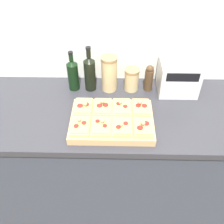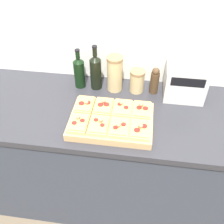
{
  "view_description": "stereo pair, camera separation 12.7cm",
  "coord_description": "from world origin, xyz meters",
  "px_view_note": "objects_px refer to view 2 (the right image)",
  "views": [
    {
      "loc": [
        0.08,
        -0.85,
        1.99
      ],
      "look_at": [
        0.06,
        0.23,
        1.0
      ],
      "focal_mm": 42.0,
      "sensor_mm": 36.0,
      "label": 1
    },
    {
      "loc": [
        0.21,
        -0.84,
        1.99
      ],
      "look_at": [
        0.06,
        0.23,
        1.0
      ],
      "focal_mm": 42.0,
      "sensor_mm": 36.0,
      "label": 2
    }
  ],
  "objects_px": {
    "wine_bottle": "(96,71)",
    "grain_jar_tall": "(115,74)",
    "cutting_board": "(111,121)",
    "grain_jar_short": "(137,81)",
    "olive_oil_bottle": "(79,72)",
    "pepper_mill": "(155,81)",
    "toaster_oven": "(185,82)"
  },
  "relations": [
    {
      "from": "wine_bottle",
      "to": "grain_jar_tall",
      "type": "bearing_deg",
      "value": 0.0
    },
    {
      "from": "cutting_board",
      "to": "grain_jar_tall",
      "type": "xyz_separation_m",
      "value": [
        -0.02,
        0.33,
        0.1
      ]
    },
    {
      "from": "cutting_board",
      "to": "grain_jar_short",
      "type": "distance_m",
      "value": 0.35
    },
    {
      "from": "olive_oil_bottle",
      "to": "grain_jar_tall",
      "type": "xyz_separation_m",
      "value": [
        0.23,
        0.0,
        0.01
      ]
    },
    {
      "from": "wine_bottle",
      "to": "pepper_mill",
      "type": "xyz_separation_m",
      "value": [
        0.37,
        0.0,
        -0.04
      ]
    },
    {
      "from": "wine_bottle",
      "to": "grain_jar_short",
      "type": "height_order",
      "value": "wine_bottle"
    },
    {
      "from": "grain_jar_tall",
      "to": "pepper_mill",
      "type": "height_order",
      "value": "grain_jar_tall"
    },
    {
      "from": "cutting_board",
      "to": "toaster_oven",
      "type": "xyz_separation_m",
      "value": [
        0.41,
        0.32,
        0.08
      ]
    },
    {
      "from": "wine_bottle",
      "to": "pepper_mill",
      "type": "distance_m",
      "value": 0.38
    },
    {
      "from": "cutting_board",
      "to": "pepper_mill",
      "type": "bearing_deg",
      "value": 55.24
    },
    {
      "from": "olive_oil_bottle",
      "to": "toaster_oven",
      "type": "xyz_separation_m",
      "value": [
        0.66,
        -0.01,
        -0.0
      ]
    },
    {
      "from": "olive_oil_bottle",
      "to": "wine_bottle",
      "type": "height_order",
      "value": "wine_bottle"
    },
    {
      "from": "cutting_board",
      "to": "grain_jar_tall",
      "type": "height_order",
      "value": "grain_jar_tall"
    },
    {
      "from": "cutting_board",
      "to": "toaster_oven",
      "type": "distance_m",
      "value": 0.53
    },
    {
      "from": "grain_jar_short",
      "to": "pepper_mill",
      "type": "bearing_deg",
      "value": 0.0
    },
    {
      "from": "wine_bottle",
      "to": "toaster_oven",
      "type": "xyz_separation_m",
      "value": [
        0.56,
        -0.01,
        -0.02
      ]
    },
    {
      "from": "wine_bottle",
      "to": "pepper_mill",
      "type": "height_order",
      "value": "wine_bottle"
    },
    {
      "from": "wine_bottle",
      "to": "grain_jar_tall",
      "type": "distance_m",
      "value": 0.12
    },
    {
      "from": "cutting_board",
      "to": "toaster_oven",
      "type": "relative_size",
      "value": 1.72
    },
    {
      "from": "cutting_board",
      "to": "wine_bottle",
      "type": "height_order",
      "value": "wine_bottle"
    },
    {
      "from": "wine_bottle",
      "to": "grain_jar_tall",
      "type": "xyz_separation_m",
      "value": [
        0.12,
        0.0,
        -0.01
      ]
    },
    {
      "from": "grain_jar_tall",
      "to": "wine_bottle",
      "type": "bearing_deg",
      "value": 180.0
    },
    {
      "from": "olive_oil_bottle",
      "to": "toaster_oven",
      "type": "distance_m",
      "value": 0.66
    },
    {
      "from": "wine_bottle",
      "to": "toaster_oven",
      "type": "height_order",
      "value": "wine_bottle"
    },
    {
      "from": "toaster_oven",
      "to": "pepper_mill",
      "type": "bearing_deg",
      "value": 177.94
    },
    {
      "from": "olive_oil_bottle",
      "to": "grain_jar_short",
      "type": "bearing_deg",
      "value": 0.0
    },
    {
      "from": "cutting_board",
      "to": "pepper_mill",
      "type": "xyz_separation_m",
      "value": [
        0.23,
        0.33,
        0.07
      ]
    },
    {
      "from": "grain_jar_short",
      "to": "pepper_mill",
      "type": "distance_m",
      "value": 0.11
    },
    {
      "from": "cutting_board",
      "to": "wine_bottle",
      "type": "bearing_deg",
      "value": 113.94
    },
    {
      "from": "grain_jar_short",
      "to": "grain_jar_tall",
      "type": "bearing_deg",
      "value": 180.0
    },
    {
      "from": "grain_jar_tall",
      "to": "pepper_mill",
      "type": "distance_m",
      "value": 0.25
    },
    {
      "from": "grain_jar_short",
      "to": "pepper_mill",
      "type": "relative_size",
      "value": 0.83
    }
  ]
}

